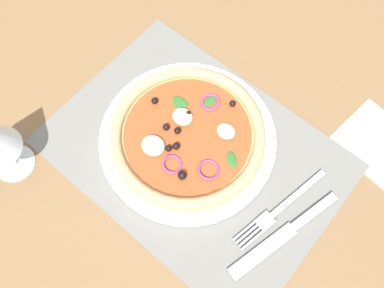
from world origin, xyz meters
The scene contains 7 objects.
ground_plane centered at (0.00, 0.00, -1.20)cm, with size 190.00×140.00×2.40cm, color olive.
placemat centered at (0.00, 0.00, 0.20)cm, with size 45.35×32.50×0.40cm, color slate.
plate centered at (2.25, -0.78, 1.11)cm, with size 28.28×28.28×1.42cm, color white.
pizza centered at (2.25, -0.76, 2.90)cm, with size 24.58×24.58×2.67cm.
fork centered at (-15.60, -0.45, 0.62)cm, with size 4.95×17.95×0.44cm.
knife centered at (-18.44, 1.81, 0.65)cm, with size 6.55×19.79×0.62cm.
napkin centered at (-21.88, -20.36, 0.18)cm, with size 12.66×11.40×0.36cm, color white.
Camera 1 is at (-15.78, 19.59, 61.79)cm, focal length 38.75 mm.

